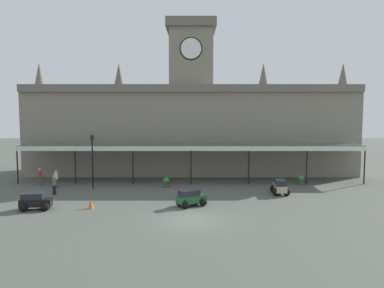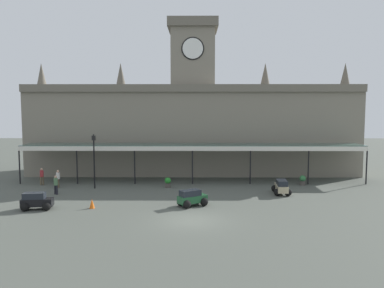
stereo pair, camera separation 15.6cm
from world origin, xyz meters
name	(u,v)px [view 1 (the left image)]	position (x,y,z in m)	size (l,w,h in m)	color
ground_plane	(192,221)	(0.00, 0.00, 0.00)	(140.00, 140.00, 0.00)	#4C5149
station_building	(192,124)	(0.00, 19.62, 5.62)	(36.74, 7.07, 17.24)	gray
entrance_canopy	(192,146)	(0.00, 13.86, 3.68)	(34.43, 3.26, 3.82)	#38564C
car_green_estate	(192,199)	(0.02, 3.88, 0.56)	(2.43, 2.22, 1.27)	#1E512D
car_black_estate	(37,202)	(-11.52, 2.79, 0.56)	(2.34, 1.71, 1.27)	black
car_beige_estate	(281,188)	(7.82, 8.11, 0.56)	(1.63, 2.30, 1.27)	tan
pedestrian_crossing_forecourt	(41,176)	(-14.70, 11.94, 0.91)	(0.38, 0.34, 1.67)	brown
pedestrian_near_entrance	(58,178)	(-12.71, 10.76, 0.91)	(0.34, 0.39, 1.67)	brown
pedestrian_beside_cars	(56,184)	(-11.87, 7.83, 0.91)	(0.36, 0.34, 1.67)	black
victorian_lamppost	(94,155)	(-9.16, 10.46, 3.15)	(0.30, 0.30, 5.09)	black
traffic_cone	(92,204)	(-7.49, 3.14, 0.36)	(0.40, 0.40, 0.72)	orange
planter_near_kerb	(168,182)	(-2.32, 10.87, 0.49)	(0.60, 0.60, 0.96)	#47423D
planter_by_canopy	(302,180)	(10.75, 12.11, 0.49)	(0.60, 0.60, 0.96)	#47423D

